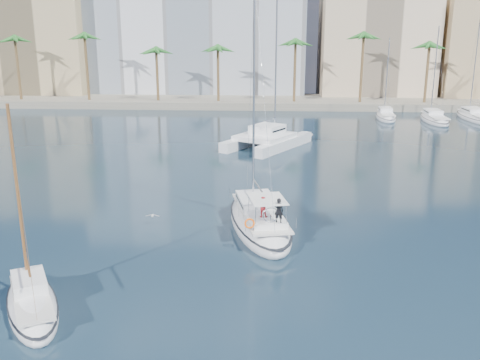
{
  "coord_description": "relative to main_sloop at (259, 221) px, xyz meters",
  "views": [
    {
      "loc": [
        3.13,
        -32.72,
        12.76
      ],
      "look_at": [
        1.1,
        1.5,
        3.09
      ],
      "focal_mm": 40.0,
      "sensor_mm": 36.0,
      "label": 1
    }
  ],
  "objects": [
    {
      "name": "building_tan_left",
      "position": [
        -44.44,
        68.33,
        10.49
      ],
      "size": [
        22.0,
        14.0,
        22.0
      ],
      "primitive_type": "cube",
      "color": "tan",
      "rests_on": "ground"
    },
    {
      "name": "building_modern",
      "position": [
        -14.44,
        72.33,
        13.49
      ],
      "size": [
        42.0,
        16.0,
        28.0
      ],
      "primitive_type": "cube",
      "color": "silver",
      "rests_on": "ground"
    },
    {
      "name": "seagull",
      "position": [
        -7.2,
        0.09,
        0.18
      ],
      "size": [
        0.94,
        0.41,
        0.17
      ],
      "color": "silver",
      "rests_on": "ground"
    },
    {
      "name": "main_sloop",
      "position": [
        0.0,
        0.0,
        0.0
      ],
      "size": [
        5.84,
        11.58,
        16.45
      ],
      "rotation": [
        0.0,
        0.0,
        0.22
      ],
      "color": "white",
      "rests_on": "ground"
    },
    {
      "name": "building_beige",
      "position": [
        19.56,
        69.33,
        9.49
      ],
      "size": [
        20.0,
        14.0,
        20.0
      ],
      "primitive_type": "cube",
      "color": "beige",
      "rests_on": "ground"
    },
    {
      "name": "moored_yacht_b",
      "position": [
        24.06,
        44.33,
        -0.51
      ],
      "size": [
        3.32,
        10.83,
        13.72
      ],
      "primitive_type": null,
      "rotation": [
        0.0,
        0.0,
        -0.02
      ],
      "color": "white",
      "rests_on": "ground"
    },
    {
      "name": "palm_right",
      "position": [
        31.56,
        56.33,
        9.77
      ],
      "size": [
        3.6,
        3.6,
        12.3
      ],
      "color": "brown",
      "rests_on": "ground"
    },
    {
      "name": "ground",
      "position": [
        -2.44,
        -0.67,
        -0.51
      ],
      "size": [
        160.0,
        160.0,
        0.0
      ],
      "primitive_type": "plane",
      "color": "black",
      "rests_on": "ground"
    },
    {
      "name": "palm_centre",
      "position": [
        -2.44,
        56.33,
        9.77
      ],
      "size": [
        3.6,
        3.6,
        12.3
      ],
      "color": "brown",
      "rests_on": "ground"
    },
    {
      "name": "quay",
      "position": [
        -2.44,
        60.33,
        0.09
      ],
      "size": [
        120.0,
        14.0,
        1.2
      ],
      "primitive_type": "cube",
      "color": "gray",
      "rests_on": "ground"
    },
    {
      "name": "moored_yacht_c",
      "position": [
        30.56,
        46.33,
        -0.51
      ],
      "size": [
        3.98,
        12.33,
        15.54
      ],
      "primitive_type": null,
      "rotation": [
        0.0,
        0.0,
        0.03
      ],
      "color": "white",
      "rests_on": "ground"
    },
    {
      "name": "catamaran",
      "position": [
        0.18,
        25.61,
        0.61
      ],
      "size": [
        10.35,
        12.32,
        16.23
      ],
      "rotation": [
        0.0,
        0.0,
        -0.53
      ],
      "color": "white",
      "rests_on": "ground"
    },
    {
      "name": "moored_yacht_a",
      "position": [
        17.56,
        46.33,
        -0.51
      ],
      "size": [
        3.37,
        9.52,
        11.9
      ],
      "primitive_type": null,
      "rotation": [
        0.0,
        0.0,
        -0.07
      ],
      "color": "white",
      "rests_on": "ground"
    },
    {
      "name": "palm_left",
      "position": [
        -36.44,
        56.33,
        9.77
      ],
      "size": [
        3.6,
        3.6,
        12.3
      ],
      "color": "brown",
      "rests_on": "ground"
    },
    {
      "name": "small_sloop",
      "position": [
        -10.37,
        -11.53,
        -0.12
      ],
      "size": [
        5.38,
        7.26,
        10.17
      ],
      "rotation": [
        0.0,
        0.0,
        0.51
      ],
      "color": "white",
      "rests_on": "ground"
    }
  ]
}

